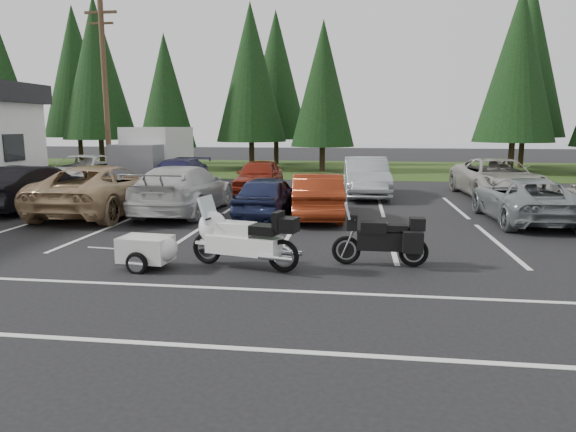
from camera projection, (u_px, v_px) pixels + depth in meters
The scene contains 29 objects.
ground at pixel (263, 245), 12.82m from camera, with size 120.00×120.00×0.00m, color black.
grass_strip at pixel (324, 168), 36.25m from camera, with size 80.00×16.00×0.01m, color #243A12.
lake_water at pixel (371, 150), 65.98m from camera, with size 70.00×50.00×0.02m, color gray.
utility_pole at pixel (105, 90), 25.04m from camera, with size 1.60×0.26×9.00m.
box_truck at pixel (151, 156), 25.83m from camera, with size 2.40×5.60×2.90m, color silver, non-canonical shape.
stall_markings at pixel (275, 230), 14.77m from camera, with size 32.00×16.00×0.01m, color silver.
conifer_1 at pixel (5, 90), 35.49m from camera, with size 3.96×3.96×9.22m.
conifer_2 at pixel (97, 68), 35.99m from camera, with size 5.10×5.10×11.89m.
conifer_3 at pixel (166, 91), 34.19m from camera, with size 3.87×3.87×9.02m.
conifer_4 at pixel (251, 73), 34.71m from camera, with size 4.80×4.80×11.17m.
conifer_5 at pixel (323, 84), 32.93m from camera, with size 4.14×4.14×9.63m.
conifer_6 at pixel (518, 64), 31.65m from camera, with size 4.93×4.93×11.48m.
conifer_back_a at pixel (75, 72), 40.57m from camera, with size 5.28×5.28×12.30m.
conifer_back_b at pixel (276, 75), 39.02m from camera, with size 4.97×4.97×11.58m.
conifer_back_c at pixel (528, 60), 35.84m from camera, with size 5.50×5.50×12.81m.
car_near_1 at pixel (34, 188), 18.25m from camera, with size 1.67×4.78×1.57m, color black.
car_near_2 at pixel (102, 189), 17.38m from camera, with size 2.76×5.99×1.66m, color tan.
car_near_3 at pixel (184, 189), 17.50m from camera, with size 2.30×5.65×1.64m, color silver.
car_near_4 at pixel (268, 196), 16.73m from camera, with size 1.63×4.06×1.38m, color #1C2346.
car_near_5 at pixel (317, 196), 16.62m from camera, with size 1.54×4.41×1.45m, color maroon.
car_near_6 at pixel (525, 200), 15.94m from camera, with size 2.29×4.96×1.38m, color gray.
car_far_0 at pixel (83, 172), 24.10m from camera, with size 2.68×5.82×1.62m, color white.
car_far_1 at pixel (177, 176), 23.26m from camera, with size 2.07×5.09×1.48m, color #19183E.
car_far_2 at pixel (259, 176), 22.58m from camera, with size 1.80×4.47×1.52m, color maroon.
car_far_3 at pixel (366, 177), 21.69m from camera, with size 1.74×5.00×1.65m, color gray.
car_far_4 at pixel (497, 178), 21.28m from camera, with size 2.70×5.85×1.63m, color #A39F95.
touring_motorcycle at pixel (244, 233), 10.66m from camera, with size 2.72×0.84×1.50m, color white, non-canonical shape.
cargo_trailer at pixel (146, 252), 10.69m from camera, with size 1.50×0.84×0.69m, color silver, non-canonical shape.
adventure_motorcycle at pixel (380, 234), 10.86m from camera, with size 2.25×0.78×1.37m, color black, non-canonical shape.
Camera 1 is at (2.30, -12.30, 2.93)m, focal length 32.00 mm.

